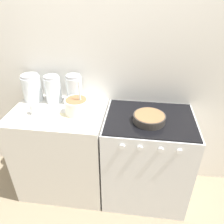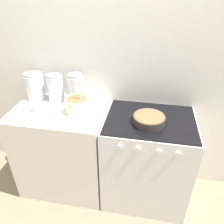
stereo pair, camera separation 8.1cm
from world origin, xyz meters
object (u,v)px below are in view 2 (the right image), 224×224
storage_jar_middle (56,89)px  storage_jar_right (76,90)px  storage_jar_left (35,88)px  tin_can (35,107)px  mixing_bowl (77,105)px  baking_pan (149,119)px  stove (146,160)px

storage_jar_middle → storage_jar_right: storage_jar_right is taller
storage_jar_left → tin_can: bearing=-65.0°
mixing_bowl → tin_can: (-0.36, -0.05, -0.03)m
baking_pan → storage_jar_right: size_ratio=0.96×
baking_pan → storage_jar_middle: bearing=164.8°
mixing_bowl → stove: bearing=0.3°
storage_jar_middle → tin_can: storage_jar_middle is taller
mixing_bowl → baking_pan: mixing_bowl is taller
storage_jar_right → tin_can: (-0.29, -0.24, -0.07)m
storage_jar_left → mixing_bowl: bearing=-21.5°
mixing_bowl → storage_jar_right: mixing_bowl is taller
baking_pan → mixing_bowl: bearing=175.1°
mixing_bowl → storage_jar_right: (-0.07, 0.19, 0.04)m
baking_pan → storage_jar_right: bearing=160.5°
baking_pan → tin_can: 0.97m
stove → baking_pan: 0.49m
storage_jar_left → storage_jar_middle: 0.20m
storage_jar_middle → tin_can: 0.27m
mixing_bowl → storage_jar_right: bearing=109.9°
mixing_bowl → storage_jar_left: bearing=158.5°
mixing_bowl → storage_jar_middle: mixing_bowl is taller
storage_jar_left → storage_jar_middle: (0.20, 0.00, -0.00)m
baking_pan → storage_jar_right: 0.72m
stove → storage_jar_left: (-1.09, 0.18, 0.56)m
storage_jar_right → mixing_bowl: bearing=-70.1°
mixing_bowl → storage_jar_middle: bearing=145.4°
baking_pan → tin_can: bearing=-179.8°
stove → tin_can: bearing=-176.6°
stove → tin_can: size_ratio=9.85×
storage_jar_middle → tin_can: bearing=-110.5°
storage_jar_left → storage_jar_middle: size_ratio=1.00×
tin_can → storage_jar_left: bearing=115.0°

